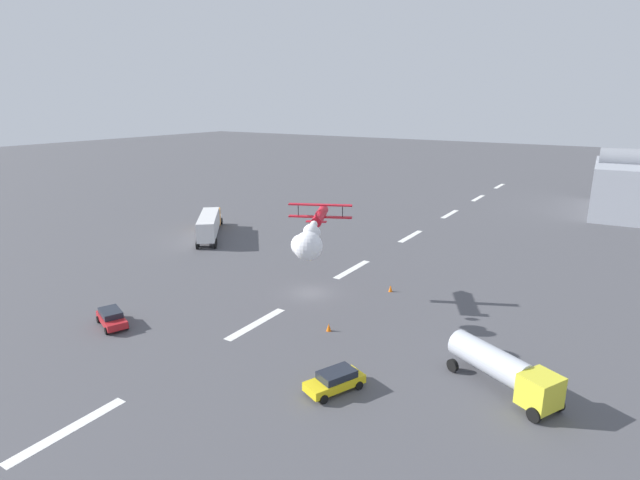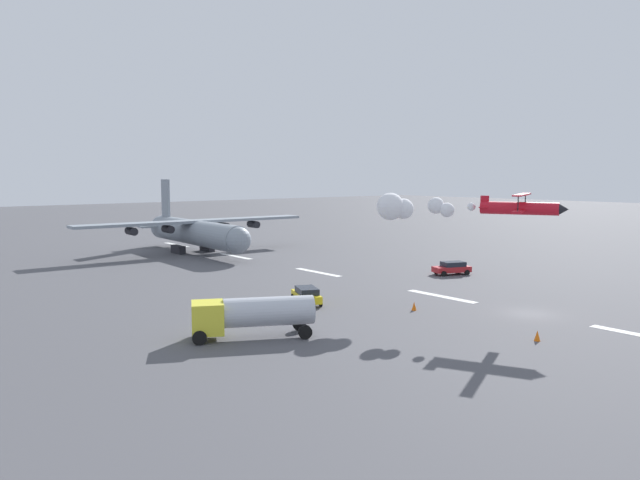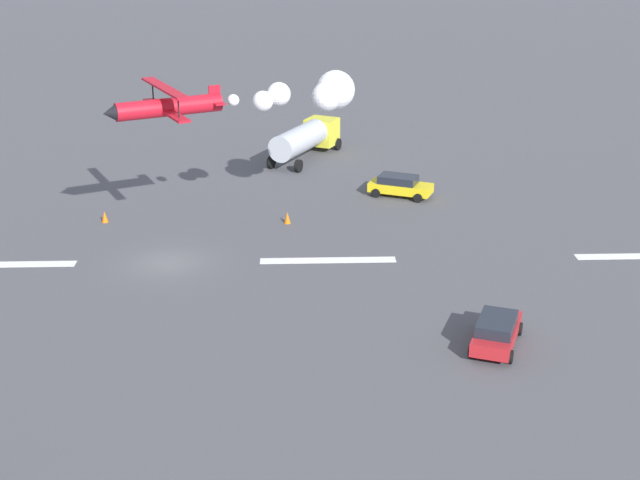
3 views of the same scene
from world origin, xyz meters
name	(u,v)px [view 1 (image 1 of 3)]	position (x,y,z in m)	size (l,w,h in m)	color
ground_plane	(311,293)	(0.00, 0.00, 0.00)	(440.00, 440.00, 0.00)	#4C4C51
runway_stripe_0	(499,186)	(-84.42, 0.00, 0.01)	(8.00, 0.90, 0.01)	white
runway_stripe_1	(478,198)	(-65.66, 0.00, 0.01)	(8.00, 0.90, 0.01)	white
runway_stripe_2	(450,214)	(-46.90, 0.00, 0.01)	(8.00, 0.90, 0.01)	white
runway_stripe_3	(411,236)	(-28.14, 0.00, 0.01)	(8.00, 0.90, 0.01)	white
runway_stripe_4	(352,269)	(-9.38, 0.00, 0.01)	(8.00, 0.90, 0.01)	white
runway_stripe_5	(256,324)	(9.38, 0.00, 0.01)	(8.00, 0.90, 0.01)	white
runway_stripe_6	(68,430)	(28.14, 0.00, 0.01)	(8.00, 0.90, 0.01)	white
stunt_biplane_red	(311,235)	(6.91, 4.65, 8.83)	(14.51, 9.41, 2.46)	red
semi_truck_orange	(210,223)	(-11.38, -26.21, 2.14)	(13.88, 12.22, 3.70)	silver
fuel_tanker_truck	(503,368)	(8.50, 22.22, 1.74)	(6.27, 8.80, 2.90)	yellow
followme_car_yellow	(112,318)	(16.88, -11.12, 0.81)	(3.27, 4.71, 1.52)	#B21E23
airport_staff_sedan	(335,380)	(15.03, 12.06, 0.81)	(4.77, 3.42, 1.52)	yellow
traffic_cone_near	(391,288)	(-5.02, 7.21, 0.38)	(0.44, 0.44, 0.75)	orange
traffic_cone_far	(329,327)	(6.99, 6.59, 0.38)	(0.44, 0.44, 0.75)	orange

